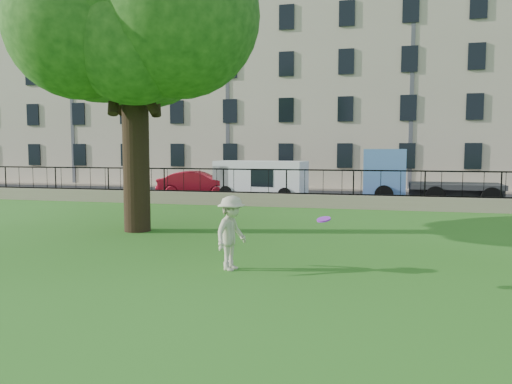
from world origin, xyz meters
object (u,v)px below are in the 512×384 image
(tree, at_px, (130,7))
(red_sedan, at_px, (198,184))
(white_van, at_px, (261,180))
(man, at_px, (231,233))
(frisbee, at_px, (324,219))
(blue_truck, at_px, (429,176))

(tree, relative_size, red_sedan, 2.45)
(tree, distance_m, red_sedan, 12.81)
(tree, bearing_deg, red_sedan, 99.70)
(tree, height_order, white_van, tree)
(tree, relative_size, white_van, 2.22)
(man, height_order, frisbee, man)
(frisbee, bearing_deg, tree, 142.06)
(tree, xyz_separation_m, frisbee, (6.66, -5.19, -5.78))
(man, xyz_separation_m, blue_truck, (5.57, 15.37, 0.50))
(tree, xyz_separation_m, red_sedan, (-1.87, 10.95, -6.38))
(tree, xyz_separation_m, blue_truck, (10.13, 11.05, -5.77))
(white_van, bearing_deg, man, -72.54)
(tree, height_order, blue_truck, tree)
(tree, xyz_separation_m, man, (4.56, -4.32, -6.27))
(frisbee, xyz_separation_m, blue_truck, (3.47, 16.24, 0.01))
(tree, relative_size, blue_truck, 1.69)
(white_van, bearing_deg, tree, -91.73)
(frisbee, height_order, blue_truck, blue_truck)
(red_sedan, distance_m, blue_truck, 12.02)
(tree, bearing_deg, blue_truck, 47.50)
(blue_truck, bearing_deg, tree, -131.71)
(red_sedan, bearing_deg, man, -163.36)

